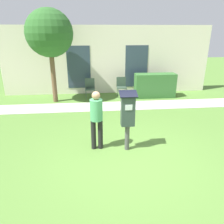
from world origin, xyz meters
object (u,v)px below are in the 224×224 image
at_px(outdoor_chair_left, 90,87).
at_px(outdoor_chair_middle, 121,85).
at_px(person_standing, 96,116).
at_px(outdoor_chair_right, 152,84).
at_px(parking_meter, 128,114).

bearing_deg(outdoor_chair_left, outdoor_chair_middle, 20.55).
xyz_separation_m(person_standing, outdoor_chair_left, (-0.16, 4.72, -0.40)).
height_order(outdoor_chair_left, outdoor_chair_right, same).
height_order(parking_meter, person_standing, parking_meter).
distance_m(parking_meter, outdoor_chair_left, 4.97).
bearing_deg(outdoor_chair_right, parking_meter, -105.85).
xyz_separation_m(outdoor_chair_left, outdoor_chair_middle, (1.49, 0.13, 0.00)).
bearing_deg(outdoor_chair_middle, outdoor_chair_left, -172.55).
xyz_separation_m(person_standing, outdoor_chair_right, (2.82, 4.94, -0.40)).
bearing_deg(outdoor_chair_right, person_standing, -113.68).
height_order(parking_meter, outdoor_chair_left, parking_meter).
xyz_separation_m(outdoor_chair_middle, outdoor_chair_right, (1.49, 0.09, 0.00)).
relative_size(outdoor_chair_left, outdoor_chair_right, 1.00).
bearing_deg(person_standing, parking_meter, 26.55).
bearing_deg(person_standing, outdoor_chair_left, 127.98).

